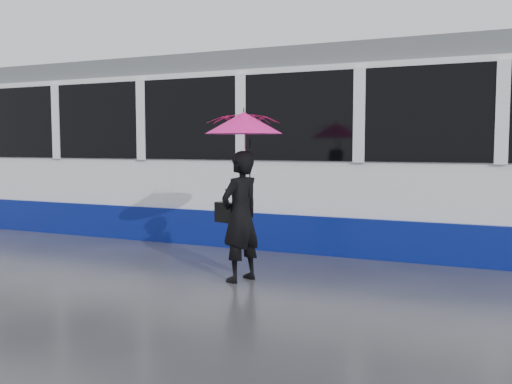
% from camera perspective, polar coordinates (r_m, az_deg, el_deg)
% --- Properties ---
extents(ground, '(90.00, 90.00, 0.00)m').
position_cam_1_polar(ground, '(8.19, 0.57, -7.61)').
color(ground, '#2B2B30').
rests_on(ground, ground).
extents(rails, '(34.00, 1.51, 0.02)m').
position_cam_1_polar(rails, '(10.49, 6.08, -4.85)').
color(rails, '#3F3D38').
rests_on(rails, ground).
extents(tram, '(26.00, 2.56, 3.35)m').
position_cam_1_polar(tram, '(9.97, 14.76, 3.93)').
color(tram, white).
rests_on(tram, ground).
extents(woman, '(0.57, 0.71, 1.68)m').
position_cam_1_polar(woman, '(7.30, -1.57, -2.46)').
color(woman, black).
rests_on(woman, ground).
extents(umbrella, '(1.25, 1.25, 1.13)m').
position_cam_1_polar(umbrella, '(7.22, -1.23, 5.41)').
color(umbrella, '#F8146E').
rests_on(umbrella, ground).
extents(handbag, '(0.33, 0.22, 0.44)m').
position_cam_1_polar(handbag, '(7.41, -3.03, -2.04)').
color(handbag, black).
rests_on(handbag, ground).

